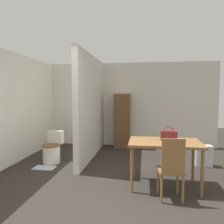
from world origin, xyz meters
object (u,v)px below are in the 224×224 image
at_px(wooden_chair, 171,167).
at_px(space_heater, 204,156).
at_px(toilet, 52,150).
at_px(handbag, 169,135).
at_px(dining_table, 165,146).
at_px(wooden_cabinet, 122,121).

height_order(wooden_chair, space_heater, wooden_chair).
relative_size(toilet, handbag, 2.57).
bearing_deg(dining_table, space_heater, 51.88).
xyz_separation_m(dining_table, wooden_cabinet, (-0.99, 2.66, 0.10)).
bearing_deg(space_heater, handbag, -128.39).
bearing_deg(toilet, space_heater, 3.53).
height_order(handbag, space_heater, handbag).
height_order(dining_table, toilet, dining_table).
xyz_separation_m(toilet, wooden_cabinet, (1.45, 1.66, 0.50)).
distance_m(toilet, space_heater, 3.39).
relative_size(handbag, space_heater, 0.59).
bearing_deg(wooden_cabinet, toilet, -131.14).
distance_m(dining_table, space_heater, 1.60).
distance_m(dining_table, wooden_cabinet, 2.84).
distance_m(wooden_cabinet, space_heater, 2.48).
distance_m(toilet, handbag, 2.73).
xyz_separation_m(wooden_chair, toilet, (-2.49, 1.49, -0.22)).
height_order(handbag, wooden_cabinet, wooden_cabinet).
relative_size(wooden_chair, space_heater, 2.07).
relative_size(dining_table, toilet, 1.71).
bearing_deg(dining_table, toilet, 157.75).
xyz_separation_m(dining_table, handbag, (0.07, 0.10, 0.17)).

